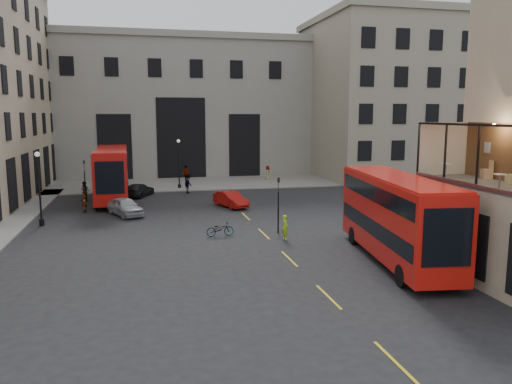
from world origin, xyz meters
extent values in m
plane|color=black|center=(0.00, 0.00, 0.00)|extent=(140.00, 140.00, 0.00)
cube|color=black|center=(4.98, 0.00, 2.00)|extent=(0.08, 9.20, 3.00)
cube|color=beige|center=(6.50, 5.00, 6.05)|extent=(3.00, 0.04, 2.90)
cube|color=black|center=(6.50, 0.00, 7.50)|extent=(3.00, 10.00, 0.04)
cube|color=slate|center=(5.00, 0.00, 4.70)|extent=(0.12, 10.00, 0.18)
cube|color=black|center=(5.00, 0.00, 7.45)|extent=(0.12, 10.00, 0.10)
cube|color=beige|center=(7.92, 3.20, 6.20)|extent=(0.04, 0.45, 0.55)
cylinder|color=#FFD899|center=(7.30, 2.00, 7.45)|extent=(0.12, 0.12, 0.05)
cube|color=#C1AD90|center=(6.50, 0.00, 2.25)|extent=(3.00, 11.00, 4.50)
cube|color=slate|center=(6.50, 0.00, 4.55)|extent=(3.00, 10.00, 0.10)
cube|color=gray|center=(-5.00, 48.00, 9.00)|extent=(34.00, 10.00, 18.00)
cube|color=gray|center=(-5.00, 48.00, 17.60)|extent=(35.00, 10.60, 0.80)
cube|color=black|center=(-5.00, 42.96, 5.00)|extent=(6.00, 0.12, 10.00)
cube|color=black|center=(-13.00, 42.96, 4.00)|extent=(4.00, 0.12, 8.00)
cube|color=black|center=(3.00, 42.96, 4.00)|extent=(4.00, 0.12, 8.00)
cube|color=gray|center=(20.00, 40.00, 10.00)|extent=(16.00, 18.00, 20.00)
cube|color=gray|center=(20.00, 40.00, 19.60)|extent=(16.60, 18.60, 0.80)
cube|color=slate|center=(-6.00, 38.00, 0.06)|extent=(40.00, 12.00, 0.12)
cylinder|color=black|center=(-1.00, 12.00, 1.40)|extent=(0.10, 0.10, 2.80)
imported|color=black|center=(-1.00, 12.00, 3.30)|extent=(0.16, 0.20, 1.00)
cylinder|color=black|center=(-15.00, 28.00, 1.40)|extent=(0.10, 0.10, 2.80)
imported|color=black|center=(-15.00, 28.00, 3.30)|extent=(0.16, 0.20, 1.00)
cylinder|color=black|center=(-17.00, 18.00, 2.50)|extent=(0.14, 0.14, 5.00)
cylinder|color=black|center=(-17.00, 18.00, 0.25)|extent=(0.36, 0.36, 0.50)
sphere|color=silver|center=(-17.00, 18.00, 5.15)|extent=(0.36, 0.36, 0.36)
cylinder|color=black|center=(-6.00, 34.00, 2.50)|extent=(0.14, 0.14, 5.00)
cylinder|color=black|center=(-6.00, 34.00, 0.25)|extent=(0.36, 0.36, 0.50)
sphere|color=silver|center=(-6.00, 34.00, 5.15)|extent=(0.36, 0.36, 0.36)
cube|color=red|center=(3.50, 4.38, 2.49)|extent=(4.13, 11.90, 4.13)
cube|color=black|center=(3.50, 4.38, 1.91)|extent=(4.09, 11.28, 0.85)
cube|color=black|center=(3.50, 4.38, 3.76)|extent=(4.09, 11.28, 0.85)
cube|color=red|center=(3.50, 4.38, 4.59)|extent=(4.00, 11.66, 0.13)
cylinder|color=black|center=(2.79, 8.24, 0.53)|extent=(0.43, 1.09, 1.06)
cylinder|color=black|center=(5.18, 7.93, 0.53)|extent=(0.43, 1.09, 1.06)
cylinder|color=black|center=(1.78, 0.49, 0.53)|extent=(0.43, 1.09, 1.06)
cylinder|color=black|center=(4.17, 0.18, 0.53)|extent=(0.43, 1.09, 1.06)
cube|color=red|center=(-12.57, 28.05, 2.60)|extent=(3.09, 12.24, 4.31)
cube|color=black|center=(-12.57, 28.05, 1.99)|extent=(3.11, 11.58, 0.89)
cube|color=black|center=(-12.57, 28.05, 3.93)|extent=(3.11, 11.58, 0.89)
cube|color=red|center=(-12.57, 28.05, 4.79)|extent=(2.97, 11.99, 0.13)
cylinder|color=black|center=(-13.94, 31.91, 0.55)|extent=(0.34, 1.11, 1.11)
cylinder|color=black|center=(-11.41, 31.97, 0.55)|extent=(0.34, 1.11, 1.11)
cylinder|color=black|center=(-13.72, 23.75, 0.55)|extent=(0.34, 1.11, 1.11)
cylinder|color=black|center=(-11.20, 23.82, 0.55)|extent=(0.34, 1.11, 1.11)
imported|color=#A4A7AC|center=(-11.23, 20.50, 0.71)|extent=(3.29, 4.51, 1.43)
imported|color=#A30E0A|center=(-2.45, 22.26, 0.67)|extent=(2.73, 4.31, 1.34)
imported|color=black|center=(-10.25, 29.80, 0.64)|extent=(3.42, 4.75, 1.28)
imported|color=gray|center=(-4.95, 12.09, 0.47)|extent=(1.85, 0.77, 0.95)
imported|color=#BCF519|center=(-0.99, 10.37, 0.79)|extent=(0.40, 0.59, 1.57)
imported|color=gray|center=(-15.06, 28.29, 0.91)|extent=(0.93, 0.76, 1.82)
imported|color=gray|center=(-5.35, 30.76, 0.96)|extent=(1.26, 1.42, 1.91)
imported|color=gray|center=(-4.76, 40.00, 0.95)|extent=(1.17, 1.04, 1.90)
imported|color=gray|center=(5.01, 38.84, 0.89)|extent=(0.76, 0.98, 1.78)
imported|color=gray|center=(-14.53, 22.48, 0.88)|extent=(0.60, 0.74, 1.76)
cylinder|color=silver|center=(5.71, -0.65, 5.29)|extent=(0.57, 0.57, 0.04)
cylinder|color=slate|center=(5.71, -0.65, 4.95)|extent=(0.08, 0.08, 0.66)
cylinder|color=slate|center=(5.71, -0.65, 4.61)|extent=(0.42, 0.42, 0.03)
cylinder|color=silver|center=(5.82, 3.64, 5.36)|extent=(0.63, 0.63, 0.04)
cylinder|color=slate|center=(5.82, 3.64, 4.99)|extent=(0.08, 0.08, 0.73)
cylinder|color=slate|center=(5.82, 3.64, 4.62)|extent=(0.46, 0.46, 0.03)
cube|color=#DBC67E|center=(7.52, 0.79, 4.83)|extent=(0.50, 0.50, 0.46)
cube|color=tan|center=(7.65, 2.75, 4.86)|extent=(0.58, 0.58, 0.51)
cube|color=tan|center=(7.86, 2.70, 5.34)|extent=(0.16, 0.48, 0.46)
camera|label=1|loc=(-9.72, -19.65, 7.90)|focal=35.00mm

